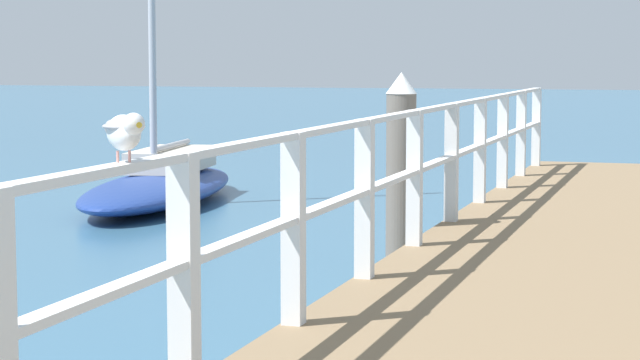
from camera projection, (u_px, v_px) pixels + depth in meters
pier_deck at (574, 299)px, 9.02m from camera, size 2.99×19.08×0.45m
pier_railing at (392, 171)px, 9.35m from camera, size 0.12×17.60×1.15m
dock_piling_far at (401, 173)px, 11.27m from camera, size 0.29×0.29×1.90m
seagull_background at (124, 131)px, 4.96m from camera, size 0.34×0.39×0.21m
boat_3 at (161, 182)px, 16.86m from camera, size 2.35×5.32×6.02m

